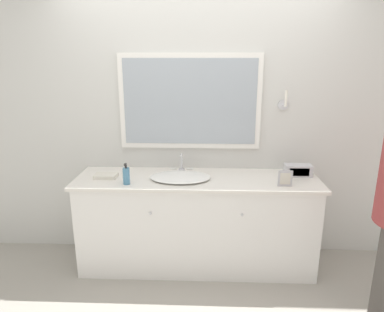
% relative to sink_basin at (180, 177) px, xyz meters
% --- Properties ---
extents(ground_plane, '(14.00, 14.00, 0.00)m').
position_rel_sink_basin_xyz_m(ground_plane, '(0.15, -0.27, -0.87)').
color(ground_plane, '#9E998E').
extents(wall_back, '(8.00, 0.18, 2.55)m').
position_rel_sink_basin_xyz_m(wall_back, '(0.14, 0.34, 0.41)').
color(wall_back, silver).
rests_on(wall_back, ground_plane).
extents(vanity_counter, '(2.13, 0.59, 0.85)m').
position_rel_sink_basin_xyz_m(vanity_counter, '(0.15, 0.02, -0.44)').
color(vanity_counter, white).
rests_on(vanity_counter, ground_plane).
extents(sink_basin, '(0.53, 0.40, 0.18)m').
position_rel_sink_basin_xyz_m(sink_basin, '(0.00, 0.00, 0.00)').
color(sink_basin, white).
rests_on(sink_basin, vanity_counter).
extents(soap_bottle, '(0.06, 0.06, 0.18)m').
position_rel_sink_basin_xyz_m(soap_bottle, '(-0.44, -0.15, 0.06)').
color(soap_bottle, teal).
rests_on(soap_bottle, vanity_counter).
extents(appliance_box, '(0.24, 0.11, 0.10)m').
position_rel_sink_basin_xyz_m(appliance_box, '(1.04, 0.11, 0.03)').
color(appliance_box, '#BCBCC1').
rests_on(appliance_box, vanity_counter).
extents(picture_frame, '(0.12, 0.01, 0.13)m').
position_rel_sink_basin_xyz_m(picture_frame, '(0.87, -0.15, 0.05)').
color(picture_frame, '#B2B2B7').
rests_on(picture_frame, vanity_counter).
extents(hand_towel_near_sink, '(0.20, 0.13, 0.03)m').
position_rel_sink_basin_xyz_m(hand_towel_near_sink, '(-0.65, -0.00, -0.00)').
color(hand_towel_near_sink, silver).
rests_on(hand_towel_near_sink, vanity_counter).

